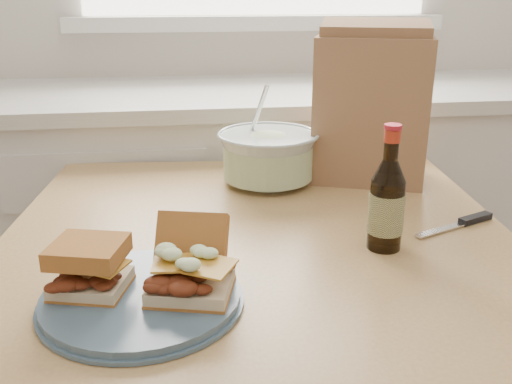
{
  "coord_description": "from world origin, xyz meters",
  "views": [
    {
      "loc": [
        -0.3,
        -0.1,
        1.24
      ],
      "look_at": [
        -0.16,
        0.89,
        0.88
      ],
      "focal_mm": 40.0,
      "sensor_mm": 36.0,
      "label": 1
    }
  ],
  "objects": [
    {
      "name": "sandwich_right",
      "position": [
        -0.29,
        0.66,
        0.85
      ],
      "size": [
        0.14,
        0.18,
        0.1
      ],
      "rotation": [
        0.0,
        0.0,
        -0.25
      ],
      "color": "beige",
      "rests_on": "plate"
    },
    {
      "name": "coleslaw_bowl",
      "position": [
        -0.09,
        1.16,
        0.86
      ],
      "size": [
        0.24,
        0.24,
        0.23
      ],
      "color": "#B6C4C1",
      "rests_on": "dining_table"
    },
    {
      "name": "knife",
      "position": [
        0.25,
        0.86,
        0.81
      ],
      "size": [
        0.19,
        0.09,
        0.01
      ],
      "rotation": [
        0.0,
        0.0,
        0.39
      ],
      "color": "silver",
      "rests_on": "dining_table"
    },
    {
      "name": "beer_bottle",
      "position": [
        0.05,
        0.78,
        0.89
      ],
      "size": [
        0.06,
        0.06,
        0.22
      ],
      "rotation": [
        0.0,
        0.0,
        0.11
      ],
      "color": "black",
      "rests_on": "dining_table"
    },
    {
      "name": "dining_table",
      "position": [
        -0.16,
        0.87,
        0.68
      ],
      "size": [
        1.05,
        1.05,
        0.8
      ],
      "rotation": [
        0.0,
        0.0,
        -0.09
      ],
      "color": "tan",
      "rests_on": "ground"
    },
    {
      "name": "cabinet_run",
      "position": [
        -0.0,
        1.7,
        0.47
      ],
      "size": [
        2.5,
        0.64,
        0.94
      ],
      "color": "silver",
      "rests_on": "ground"
    },
    {
      "name": "sandwich_left",
      "position": [
        -0.44,
        0.67,
        0.86
      ],
      "size": [
        0.12,
        0.12,
        0.08
      ],
      "rotation": [
        0.0,
        0.0,
        -0.27
      ],
      "color": "beige",
      "rests_on": "plate"
    },
    {
      "name": "plate",
      "position": [
        -0.36,
        0.65,
        0.81
      ],
      "size": [
        0.29,
        0.29,
        0.02
      ],
      "primitive_type": "cylinder",
      "color": "#435A6D",
      "rests_on": "dining_table"
    },
    {
      "name": "paper_bag",
      "position": [
        0.15,
        1.17,
        0.97
      ],
      "size": [
        0.3,
        0.24,
        0.34
      ],
      "primitive_type": "cube",
      "rotation": [
        0.0,
        0.0,
        -0.34
      ],
      "color": "#9D6C4C",
      "rests_on": "dining_table"
    }
  ]
}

